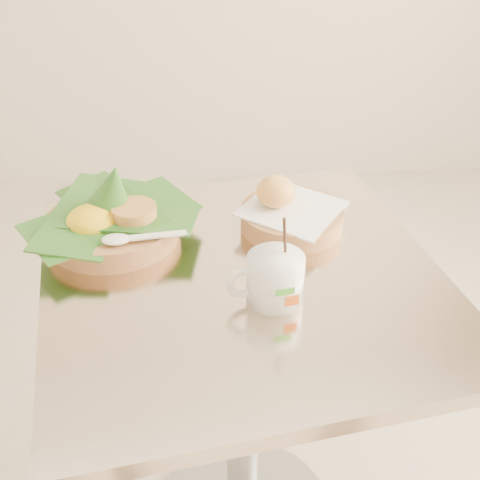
{
  "coord_description": "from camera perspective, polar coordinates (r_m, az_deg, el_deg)",
  "views": [
    {
      "loc": [
        0.13,
        -0.91,
        1.38
      ],
      "look_at": [
        0.19,
        -0.05,
        0.82
      ],
      "focal_mm": 45.0,
      "sensor_mm": 36.0,
      "label": 1
    }
  ],
  "objects": [
    {
      "name": "cafe_table",
      "position": [
        1.21,
        0.27,
        -11.67
      ],
      "size": [
        0.81,
        0.81,
        0.75
      ],
      "rotation": [
        0.0,
        0.0,
        0.17
      ],
      "color": "gray",
      "rests_on": "floor"
    },
    {
      "name": "rice_basket",
      "position": [
        1.17,
        -12.08,
        2.09
      ],
      "size": [
        0.32,
        0.32,
        0.16
      ],
      "rotation": [
        0.0,
        0.0,
        0.43
      ],
      "color": "#B77E4E",
      "rests_on": "cafe_table"
    },
    {
      "name": "bread_basket",
      "position": [
        1.19,
        4.68,
        2.57
      ],
      "size": [
        0.24,
        0.24,
        0.11
      ],
      "rotation": [
        0.0,
        0.0,
        0.18
      ],
      "color": "#B77E4E",
      "rests_on": "cafe_table"
    },
    {
      "name": "coffee_mug",
      "position": [
        0.99,
        3.22,
        -3.56
      ],
      "size": [
        0.13,
        0.1,
        0.16
      ],
      "rotation": [
        0.0,
        0.0,
        0.2
      ],
      "color": "white",
      "rests_on": "cafe_table"
    }
  ]
}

